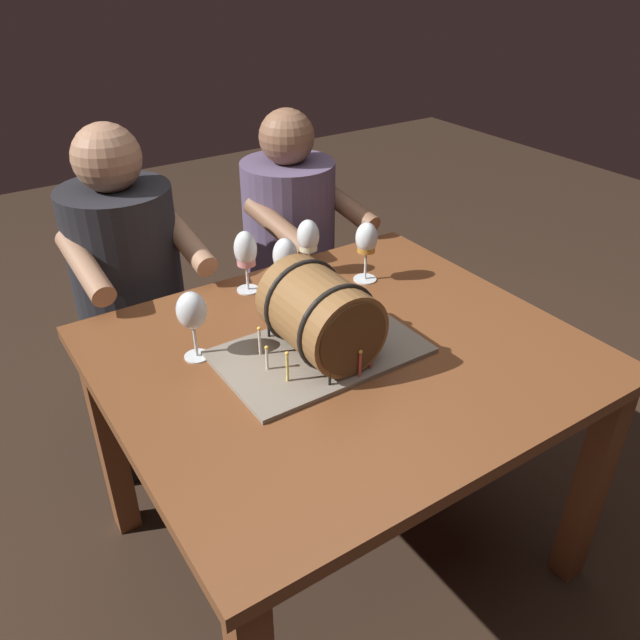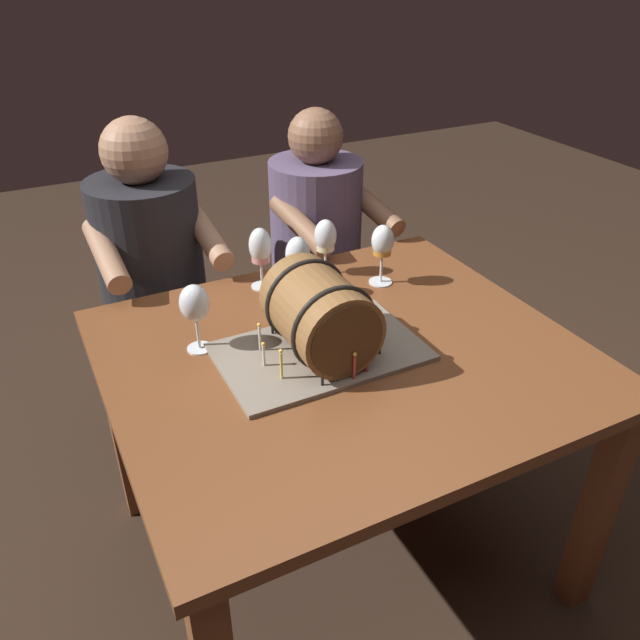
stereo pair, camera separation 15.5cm
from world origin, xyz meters
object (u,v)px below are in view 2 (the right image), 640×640
Objects in this scene: wine_glass_empty at (195,305)px; person_seated_right at (317,276)px; person_seated_left at (158,306)px; dining_table at (343,386)px; wine_glass_amber at (383,244)px; wine_glass_white at (325,238)px; wine_glass_red at (298,257)px; barrel_cake at (320,319)px; wine_glass_rose at (260,249)px.

wine_glass_empty is 0.16× the size of person_seated_right.
dining_table is at bearing -68.38° from person_seated_left.
dining_table is at bearing -135.21° from wine_glass_amber.
person_seated_right reaches higher than wine_glass_white.
dining_table is 6.25× the size of wine_glass_amber.
wine_glass_empty is 0.61m from wine_glass_amber.
wine_glass_empty is 0.93m from person_seated_right.
wine_glass_red is at bearing -122.17° from person_seated_right.
dining_table is 2.30× the size of barrel_cake.
wine_glass_red is 0.98× the size of wine_glass_amber.
person_seated_right reaches higher than wine_glass_rose.
wine_glass_rose is 1.03× the size of wine_glass_red.
person_seated_left is (-0.31, 0.77, -0.08)m from dining_table.
wine_glass_amber reaches higher than wine_glass_empty.
wine_glass_empty is at bearing 151.81° from dining_table.
person_seated_right is at bearing 57.83° from wine_glass_red.
dining_table is 0.40m from wine_glass_red.
barrel_cake is at bearing 165.75° from dining_table.
person_seated_right is (0.37, 0.75, -0.31)m from barrel_cake.
person_seated_right is at bearing 68.34° from dining_table.
wine_glass_white reaches higher than dining_table.
wine_glass_red is at bearing 85.99° from dining_table.
barrel_cake is at bearing -90.87° from wine_glass_rose.
wine_glass_white is at bearing 131.94° from wine_glass_amber.
person_seated_left reaches higher than wine_glass_empty.
wine_glass_rose is at bearing 157.54° from wine_glass_amber.
wine_glass_amber is at bearing 9.61° from wine_glass_empty.
person_seated_left is (-0.58, 0.49, -0.31)m from wine_glass_amber.
dining_table is at bearing -111.66° from person_seated_right.
barrel_cake is 2.77× the size of wine_glass_red.
wine_glass_empty is 0.98× the size of wine_glass_amber.
wine_glass_white is 0.15× the size of person_seated_right.
wine_glass_red is 0.63m from person_seated_right.
wine_glass_red reaches higher than wine_glass_white.
wine_glass_rose is at bearing -54.78° from person_seated_left.
wine_glass_empty reaches higher than wine_glass_white.
wine_glass_empty is (-0.27, 0.16, 0.03)m from barrel_cake.
barrel_cake is 2.87× the size of wine_glass_white.
wine_glass_amber is 0.60m from person_seated_right.
wine_glass_empty is 0.15× the size of person_seated_left.
dining_table is 0.50m from wine_glass_white.
wine_glass_red is (0.08, -0.09, -0.00)m from wine_glass_rose.
wine_glass_red is at bearing -51.12° from wine_glass_rose.
person_seated_left reaches higher than dining_table.
wine_glass_red is at bearing 170.49° from wine_glass_amber.
wine_glass_rose is (-0.05, 0.41, 0.24)m from dining_table.
wine_glass_red is at bearing 74.87° from barrel_cake.
person_seated_right is (0.63, 0.60, -0.34)m from wine_glass_empty.
wine_glass_rose is at bearing 97.40° from dining_table.
wine_glass_white is 0.66m from person_seated_left.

